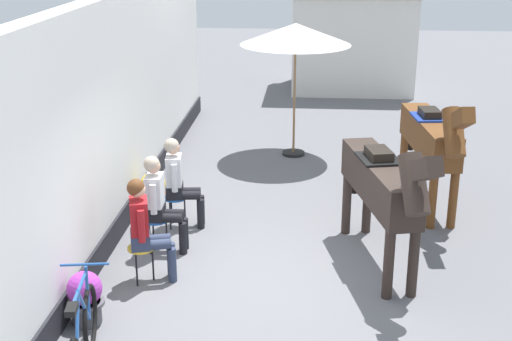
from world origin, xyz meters
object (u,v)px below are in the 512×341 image
Objects in this scene: saddled_horse_near at (383,185)px; saddled_horse_far at (432,138)px; seated_visitor_near at (145,225)px; leaning_bicycle at (82,341)px; cafe_parasol at (296,35)px; flower_planter_near at (85,297)px; seated_visitor_middle at (160,199)px; seated_visitor_far at (179,178)px; flower_planter_far at (153,191)px.

saddled_horse_far is at bearing 66.58° from saddled_horse_near.
saddled_horse_near is at bearing 12.65° from seated_visitor_near.
leaning_bicycle is 7.92m from cafe_parasol.
flower_planter_near is (-3.44, -1.73, -0.82)m from saddled_horse_near.
saddled_horse_near reaches higher than seated_visitor_middle.
seated_visitor_near is 1.24m from flower_planter_near.
seated_visitor_far reaches higher than leaning_bicycle.
flower_planter_near is at bearing -90.52° from flower_planter_far.
cafe_parasol reaches higher than seated_visitor_middle.
flower_planter_far is at bearing 100.46° from seated_visitor_near.
cafe_parasol is (-1.29, 4.74, 1.20)m from saddled_horse_near.
flower_planter_far is (-4.36, -0.52, -0.82)m from saddled_horse_far.
flower_planter_far is at bearing 153.94° from saddled_horse_near.
seated_visitor_near is 5.89m from cafe_parasol.
cafe_parasol is (-2.23, 2.55, 1.20)m from saddled_horse_far.
flower_planter_near is at bearing -101.41° from seated_visitor_far.
saddled_horse_near is 4.61× the size of flower_planter_near.
saddled_horse_far reaches higher than flower_planter_far.
saddled_horse_far is 6.43m from leaning_bicycle.
saddled_horse_near is 4.23m from leaning_bicycle.
seated_visitor_near is 0.46× the size of saddled_horse_far.
flower_planter_near is 0.25× the size of cafe_parasol.
saddled_horse_near is (2.98, -0.22, 0.38)m from seated_visitor_middle.
seated_visitor_near is at bearing -89.88° from seated_visitor_middle.
seated_visitor_near is 0.47× the size of saddled_horse_near.
seated_visitor_far is 2.17× the size of flower_planter_far.
flower_planter_far is (-0.43, 1.45, -0.44)m from seated_visitor_middle.
saddled_horse_near is (2.98, 0.67, 0.38)m from seated_visitor_near.
saddled_horse_far is 5.94m from flower_planter_near.
seated_visitor_near reaches higher than flower_planter_near.
seated_visitor_middle is 2.05m from flower_planter_near.
cafe_parasol is at bearing 131.21° from saddled_horse_far.
saddled_horse_near is at bearing -74.82° from cafe_parasol.
seated_visitor_middle reaches higher than flower_planter_near.
saddled_horse_near is 5.06m from cafe_parasol.
leaning_bicycle is (-0.29, -3.77, -0.38)m from seated_visitor_far.
saddled_horse_far is at bearing 36.03° from seated_visitor_near.
saddled_horse_near is 4.61× the size of flower_planter_far.
saddled_horse_far is 4.68× the size of flower_planter_near.
cafe_parasol is at bearing 69.44° from seated_visitor_middle.
seated_visitor_far is at bearing -163.71° from saddled_horse_far.
saddled_horse_far reaches higher than seated_visitor_near.
seated_visitor_middle is at bearing -96.94° from seated_visitor_far.
flower_planter_near is 1.01m from leaning_bicycle.
seated_visitor_near is 2.17× the size of flower_planter_far.
cafe_parasol reaches higher than saddled_horse_near.
seated_visitor_far is at bearing 86.64° from seated_visitor_near.
flower_planter_near is at bearing 106.07° from leaning_bicycle.
cafe_parasol reaches higher than saddled_horse_far.
flower_planter_far is at bearing 89.48° from flower_planter_near.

